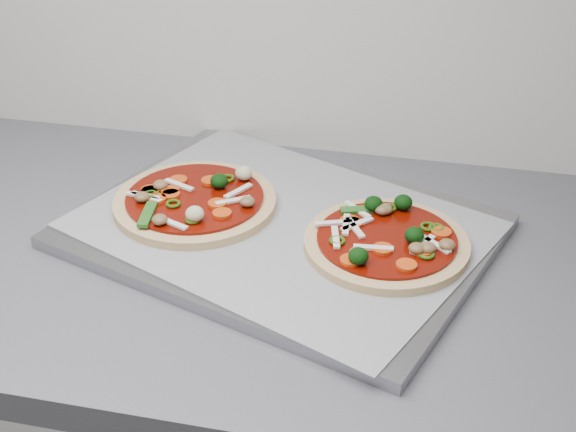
# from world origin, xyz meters

# --- Properties ---
(countertop) EXTENTS (3.60, 0.60, 0.04)m
(countertop) POSITION_xyz_m (0.00, 1.30, 0.88)
(countertop) COLOR #57575F
(countertop) RESTS_ON base_cabinet
(baking_tray) EXTENTS (0.61, 0.52, 0.02)m
(baking_tray) POSITION_xyz_m (0.22, 1.34, 0.91)
(baking_tray) COLOR #949499
(baking_tray) RESTS_ON countertop
(parchment) EXTENTS (0.59, 0.52, 0.00)m
(parchment) POSITION_xyz_m (0.22, 1.34, 0.92)
(parchment) COLOR #939297
(parchment) RESTS_ON baking_tray
(pizza_left) EXTENTS (0.23, 0.23, 0.04)m
(pizza_left) POSITION_xyz_m (0.10, 1.36, 0.93)
(pizza_left) COLOR #E3B97D
(pizza_left) RESTS_ON parchment
(pizza_right) EXTENTS (0.29, 0.29, 0.03)m
(pizza_right) POSITION_xyz_m (0.36, 1.32, 0.93)
(pizza_right) COLOR #E3B97D
(pizza_right) RESTS_ON parchment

